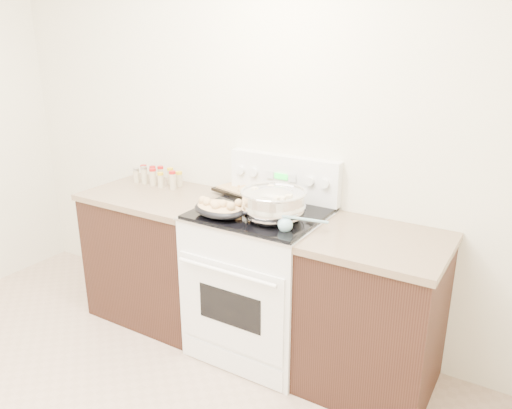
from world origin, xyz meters
The scene contains 9 objects.
counter_left centered at (-0.48, 1.43, 0.46)m, with size 0.93×0.67×0.92m.
counter_right centered at (1.08, 1.43, 0.46)m, with size 0.73×0.67×0.92m.
kitchen_range centered at (0.35, 1.42, 0.49)m, with size 0.78×0.73×1.22m.
mixing_bowl centered at (0.48, 1.34, 1.03)m, with size 0.38×0.38×0.22m.
roasting_pan centered at (0.19, 1.22, 0.99)m, with size 0.36×0.27×0.12m.
baking_sheet centered at (0.11, 1.70, 0.96)m, with size 0.52×0.42×0.06m.
wooden_spoon centered at (0.33, 1.28, 0.95)m, with size 0.11×0.25×0.04m.
blue_ladle centered at (0.63, 1.23, 0.98)m, with size 0.23×0.21×0.10m.
spice_jars centered at (-0.61, 1.59, 0.98)m, with size 0.40×0.15×0.13m.
Camera 1 is at (1.78, -0.99, 1.95)m, focal length 35.00 mm.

